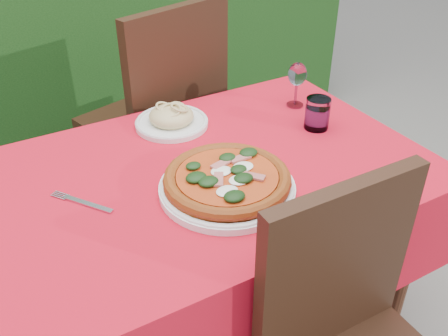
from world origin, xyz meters
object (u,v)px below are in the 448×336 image
wine_glass (297,76)px  pasta_plate (172,119)px  water_glass (317,115)px  pizza_plate (227,182)px  chair_far (163,111)px  fork (88,204)px

wine_glass → pasta_plate: bearing=169.3°
water_glass → pizza_plate: bearing=-159.5°
chair_far → pizza_plate: size_ratio=2.71×
chair_far → pasta_plate: (-0.12, -0.38, 0.17)m
pizza_plate → fork: size_ratio=1.90×
pasta_plate → water_glass: bearing=-31.7°
pizza_plate → pasta_plate: (0.03, 0.41, -0.01)m
wine_glass → fork: bearing=-166.2°
chair_far → water_glass: chair_far is taller
pasta_plate → fork: pasta_plate is taller
pasta_plate → chair_far: bearing=71.7°
pasta_plate → wine_glass: wine_glass is taller
pizza_plate → water_glass: 0.46m
chair_far → water_glass: bearing=98.8°
wine_glass → chair_far: bearing=124.8°
chair_far → pasta_plate: 0.43m
water_glass → wine_glass: (0.04, 0.17, 0.07)m
pasta_plate → fork: 0.47m
chair_far → pasta_plate: size_ratio=4.39×
chair_far → pasta_plate: bearing=56.2°
pizza_plate → water_glass: bearing=20.5°
pasta_plate → fork: bearing=-142.6°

